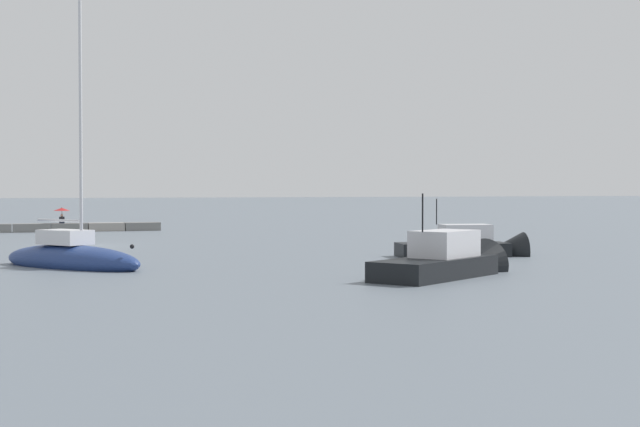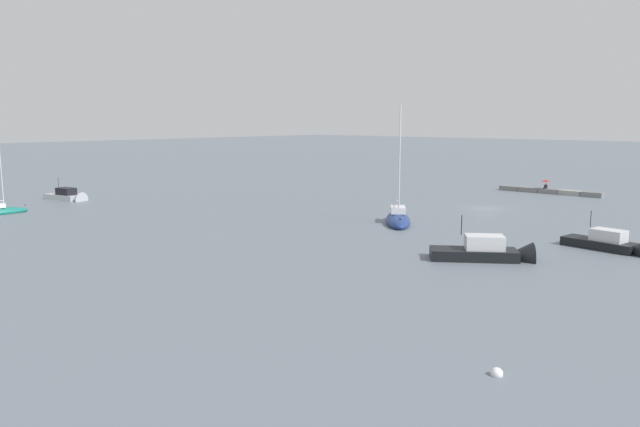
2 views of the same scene
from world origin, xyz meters
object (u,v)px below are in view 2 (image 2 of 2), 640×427
(sailboat_navy_near, at_px, (398,219))
(sailboat_teal_outer, at_px, (0,212))
(mooring_buoy_near, at_px, (497,373))
(motorboat_black_mid, at_px, (613,246))
(person_seated_dark_left, at_px, (546,187))
(umbrella_open_red, at_px, (546,181))
(motorboat_grey_near, at_px, (69,197))
(motorboat_black_far, at_px, (490,254))

(sailboat_navy_near, height_order, sailboat_teal_outer, sailboat_navy_near)
(sailboat_teal_outer, height_order, mooring_buoy_near, sailboat_teal_outer)
(sailboat_navy_near, distance_m, motorboat_black_mid, 19.94)
(motorboat_black_mid, relative_size, mooring_buoy_near, 13.56)
(person_seated_dark_left, relative_size, umbrella_open_red, 0.57)
(motorboat_grey_near, bearing_deg, motorboat_black_mid, 92.07)
(sailboat_navy_near, xyz_separation_m, mooring_buoy_near, (-23.69, 27.65, -0.32))
(umbrella_open_red, bearing_deg, sailboat_teal_outer, 57.62)
(motorboat_black_far, bearing_deg, mooring_buoy_near, -8.71)
(sailboat_navy_near, distance_m, sailboat_teal_outer, 43.23)
(sailboat_navy_near, height_order, motorboat_black_far, sailboat_navy_near)
(sailboat_navy_near, height_order, mooring_buoy_near, sailboat_navy_near)
(person_seated_dark_left, height_order, mooring_buoy_near, person_seated_dark_left)
(motorboat_grey_near, relative_size, mooring_buoy_near, 13.16)
(sailboat_teal_outer, distance_m, motorboat_black_mid, 61.08)
(motorboat_grey_near, bearing_deg, sailboat_navy_near, 97.06)
(motorboat_grey_near, bearing_deg, sailboat_teal_outer, 17.61)
(sailboat_navy_near, height_order, motorboat_black_mid, sailboat_navy_near)
(motorboat_black_far, relative_size, mooring_buoy_near, 14.56)
(sailboat_navy_near, xyz_separation_m, motorboat_black_mid, (-19.93, -0.63, -0.02))
(umbrella_open_red, xyz_separation_m, mooring_buoy_near, (-22.48, 62.32, -1.68))
(umbrella_open_red, distance_m, motorboat_grey_near, 64.44)
(person_seated_dark_left, bearing_deg, motorboat_black_mid, 123.96)
(motorboat_grey_near, distance_m, mooring_buoy_near, 66.91)
(umbrella_open_red, xyz_separation_m, motorboat_black_far, (-12.94, 43.43, -1.33))
(person_seated_dark_left, height_order, motorboat_black_far, motorboat_black_far)
(motorboat_black_mid, relative_size, motorboat_black_far, 0.93)
(motorboat_black_mid, bearing_deg, motorboat_black_far, -22.83)
(motorboat_grey_near, height_order, mooring_buoy_near, motorboat_grey_near)
(umbrella_open_red, relative_size, motorboat_grey_near, 0.19)
(sailboat_navy_near, bearing_deg, person_seated_dark_left, -129.17)
(motorboat_black_far, bearing_deg, sailboat_navy_near, -157.24)
(sailboat_teal_outer, height_order, motorboat_black_far, sailboat_teal_outer)
(sailboat_teal_outer, bearing_deg, motorboat_grey_near, 122.60)
(umbrella_open_red, xyz_separation_m, motorboat_black_mid, (-18.73, 34.04, -1.38))
(umbrella_open_red, distance_m, motorboat_black_far, 45.34)
(sailboat_teal_outer, bearing_deg, umbrella_open_red, 61.86)
(motorboat_black_mid, height_order, motorboat_black_far, motorboat_black_far)
(sailboat_teal_outer, xyz_separation_m, motorboat_grey_near, (5.71, -10.57, 0.09))
(mooring_buoy_near, bearing_deg, umbrella_open_red, -70.16)
(person_seated_dark_left, height_order, sailboat_navy_near, sailboat_navy_near)
(motorboat_black_mid, bearing_deg, sailboat_teal_outer, -57.46)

